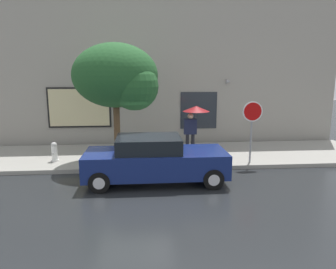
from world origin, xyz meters
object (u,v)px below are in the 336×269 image
Objects in this scene: street_tree at (119,78)px; fire_hydrant at (54,152)px; parked_car at (155,160)px; pedestrian_with_umbrella at (194,116)px; stop_sign at (252,120)px.

fire_hydrant is at bearing 178.23° from street_tree.
parked_car is 6.07× the size of fire_hydrant.
pedestrian_with_umbrella is 3.36m from street_tree.
parked_car is 1.94× the size of stop_sign.
stop_sign is at bearing -8.69° from street_tree.
pedestrian_with_umbrella is at bearing 57.38° from parked_car.
street_tree is 5.18m from stop_sign.
pedestrian_with_umbrella is (1.74, 2.72, 1.05)m from parked_car.
stop_sign is at bearing -6.33° from fire_hydrant.
stop_sign is at bearing 20.99° from parked_car.
fire_hydrant is at bearing 173.67° from stop_sign.
fire_hydrant is 7.61m from stop_sign.
pedestrian_with_umbrella is (5.51, 0.48, 1.28)m from fire_hydrant.
stop_sign is at bearing -33.77° from pedestrian_with_umbrella.
street_tree is at bearing -1.77° from fire_hydrant.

